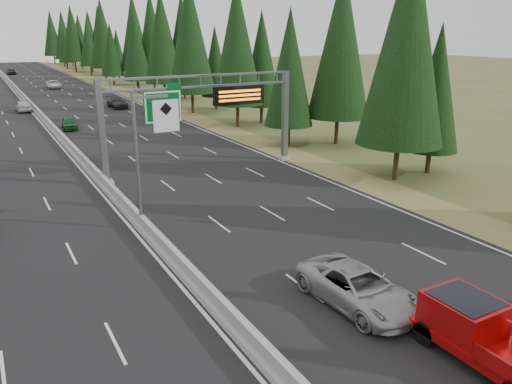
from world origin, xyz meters
The scene contains 14 objects.
road centered at (0.00, 80.00, 0.04)m, with size 32.00×260.00×0.08m, color black.
shoulder_right centered at (17.80, 80.00, 0.03)m, with size 3.60×260.00×0.06m, color olive.
median_barrier centered at (0.00, 80.00, 0.41)m, with size 0.70×260.00×0.85m.
sign_gantry centered at (8.92, 34.88, 5.27)m, with size 16.75×0.98×7.80m.
hov_sign_pole centered at (0.58, 24.97, 4.72)m, with size 2.80×0.50×8.00m.
tree_row_right centered at (21.97, 78.62, 9.67)m, with size 11.87×243.92×18.81m.
silver_minivan centered at (5.37, 12.22, 0.89)m, with size 2.68×5.80×1.61m, color #9C9DA1.
red_pickup centered at (6.68, 7.55, 1.21)m, with size 2.24×6.26×2.04m.
car_ahead_green centered at (1.93, 59.82, 0.78)m, with size 1.64×4.09×1.39m, color #125022.
car_ahead_dkred centered at (14.13, 65.65, 0.72)m, with size 1.37×3.91×1.29m, color #550F0C.
car_ahead_dkgrey centered at (11.29, 74.40, 0.86)m, with size 2.18×5.35×1.55m, color black.
car_ahead_white centered at (7.12, 108.08, 0.86)m, with size 2.58×5.60×1.56m, color white.
car_ahead_far centered at (2.35, 149.94, 0.89)m, with size 1.91×4.75×1.62m, color black.
car_onc_white centered at (-1.50, 77.24, 0.89)m, with size 1.92×4.76×1.62m, color #BDBDBD.
Camera 1 is at (-7.46, -1.94, 11.10)m, focal length 35.00 mm.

